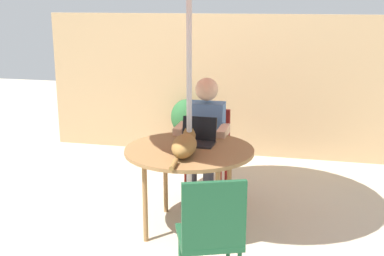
% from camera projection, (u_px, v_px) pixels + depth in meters
% --- Properties ---
extents(ground_plane, '(14.00, 14.00, 0.00)m').
position_uv_depth(ground_plane, '(189.00, 229.00, 4.28)').
color(ground_plane, '#BCAD93').
extents(fence_back, '(4.75, 0.08, 1.76)m').
position_uv_depth(fence_back, '(231.00, 86.00, 6.15)').
color(fence_back, tan).
rests_on(fence_back, ground).
extents(patio_table, '(1.08, 1.08, 0.73)m').
position_uv_depth(patio_table, '(189.00, 155.00, 4.11)').
color(patio_table, olive).
rests_on(patio_table, ground).
extents(chair_occupied, '(0.40, 0.40, 0.87)m').
position_uv_depth(chair_occupied, '(208.00, 146.00, 4.91)').
color(chair_occupied, maroon).
rests_on(chair_occupied, ground).
extents(chair_empty, '(0.52, 0.52, 0.87)m').
position_uv_depth(chair_empty, '(211.00, 230.00, 3.14)').
color(chair_empty, '#194C2D').
rests_on(chair_empty, ground).
extents(person_seated, '(0.48, 0.48, 1.21)m').
position_uv_depth(person_seated, '(205.00, 134.00, 4.72)').
color(person_seated, '#4C72A5').
rests_on(person_seated, ground).
extents(laptop, '(0.31, 0.26, 0.21)m').
position_uv_depth(laptop, '(198.00, 136.00, 4.24)').
color(laptop, black).
rests_on(laptop, patio_table).
extents(cat, '(0.22, 0.65, 0.17)m').
position_uv_depth(cat, '(185.00, 145.00, 3.89)').
color(cat, olive).
rests_on(cat, patio_table).
extents(potted_plant_near_fence, '(0.39, 0.39, 0.73)m').
position_uv_depth(potted_plant_near_fence, '(187.00, 124.00, 6.15)').
color(potted_plant_near_fence, '#9E5138').
rests_on(potted_plant_near_fence, ground).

